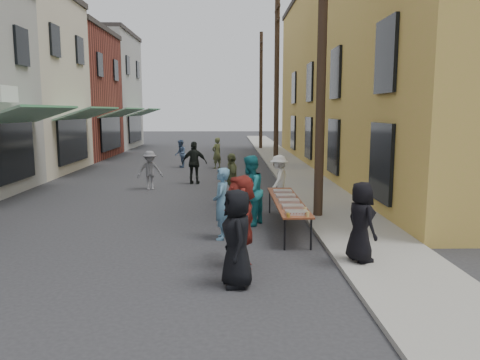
{
  "coord_description": "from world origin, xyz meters",
  "views": [
    {
      "loc": [
        1.78,
        -9.92,
        3.03
      ],
      "look_at": [
        2.06,
        1.73,
        1.3
      ],
      "focal_mm": 35.0,
      "sensor_mm": 36.0,
      "label": 1
    }
  ],
  "objects_px": {
    "utility_pole_near": "(322,56)",
    "utility_pole_mid": "(277,82)",
    "catering_tray_sausage": "(297,213)",
    "guest_front_c": "(250,191)",
    "utility_pole_far": "(261,92)",
    "guest_front_a": "(237,238)",
    "serving_table": "(287,202)",
    "server": "(361,222)"
  },
  "relations": [
    {
      "from": "utility_pole_mid",
      "to": "serving_table",
      "type": "relative_size",
      "value": 2.25
    },
    {
      "from": "utility_pole_far",
      "to": "catering_tray_sausage",
      "type": "distance_m",
      "value": 27.07
    },
    {
      "from": "catering_tray_sausage",
      "to": "guest_front_c",
      "type": "relative_size",
      "value": 0.27
    },
    {
      "from": "server",
      "to": "serving_table",
      "type": "bearing_deg",
      "value": 1.58
    },
    {
      "from": "utility_pole_near",
      "to": "guest_front_a",
      "type": "relative_size",
      "value": 5.25
    },
    {
      "from": "utility_pole_mid",
      "to": "server",
      "type": "bearing_deg",
      "value": -89.82
    },
    {
      "from": "utility_pole_near",
      "to": "guest_front_a",
      "type": "distance_m",
      "value": 6.72
    },
    {
      "from": "serving_table",
      "to": "guest_front_a",
      "type": "distance_m",
      "value": 4.2
    },
    {
      "from": "serving_table",
      "to": "server",
      "type": "bearing_deg",
      "value": -70.09
    },
    {
      "from": "utility_pole_near",
      "to": "guest_front_c",
      "type": "xyz_separation_m",
      "value": [
        -1.97,
        -0.76,
        -3.56
      ]
    },
    {
      "from": "utility_pole_mid",
      "to": "utility_pole_far",
      "type": "height_order",
      "value": "same"
    },
    {
      "from": "serving_table",
      "to": "guest_front_c",
      "type": "relative_size",
      "value": 2.14
    },
    {
      "from": "guest_front_c",
      "to": "server",
      "type": "distance_m",
      "value": 3.9
    },
    {
      "from": "utility_pole_near",
      "to": "utility_pole_mid",
      "type": "xyz_separation_m",
      "value": [
        0.0,
        12.0,
        0.0
      ]
    },
    {
      "from": "serving_table",
      "to": "guest_front_c",
      "type": "bearing_deg",
      "value": 157.71
    },
    {
      "from": "catering_tray_sausage",
      "to": "server",
      "type": "bearing_deg",
      "value": -50.55
    },
    {
      "from": "utility_pole_near",
      "to": "server",
      "type": "distance_m",
      "value": 5.46
    },
    {
      "from": "utility_pole_far",
      "to": "server",
      "type": "distance_m",
      "value": 28.32
    },
    {
      "from": "catering_tray_sausage",
      "to": "guest_front_c",
      "type": "distance_m",
      "value": 2.26
    },
    {
      "from": "guest_front_a",
      "to": "utility_pole_near",
      "type": "bearing_deg",
      "value": 146.25
    },
    {
      "from": "utility_pole_far",
      "to": "guest_front_a",
      "type": "relative_size",
      "value": 5.25
    },
    {
      "from": "utility_pole_near",
      "to": "utility_pole_mid",
      "type": "distance_m",
      "value": 12.0
    },
    {
      "from": "guest_front_a",
      "to": "guest_front_c",
      "type": "distance_m",
      "value": 4.38
    },
    {
      "from": "catering_tray_sausage",
      "to": "guest_front_a",
      "type": "relative_size",
      "value": 0.29
    },
    {
      "from": "server",
      "to": "guest_front_c",
      "type": "bearing_deg",
      "value": 12.83
    },
    {
      "from": "utility_pole_far",
      "to": "serving_table",
      "type": "xyz_separation_m",
      "value": [
        -1.02,
        -25.15,
        -3.79
      ]
    },
    {
      "from": "guest_front_c",
      "to": "catering_tray_sausage",
      "type": "bearing_deg",
      "value": 52.03
    },
    {
      "from": "utility_pole_near",
      "to": "utility_pole_far",
      "type": "xyz_separation_m",
      "value": [
        0.0,
        24.0,
        0.0
      ]
    },
    {
      "from": "guest_front_a",
      "to": "guest_front_c",
      "type": "xyz_separation_m",
      "value": [
        0.42,
        4.35,
        0.08
      ]
    },
    {
      "from": "utility_pole_mid",
      "to": "catering_tray_sausage",
      "type": "bearing_deg",
      "value": -93.94
    },
    {
      "from": "serving_table",
      "to": "guest_front_c",
      "type": "xyz_separation_m",
      "value": [
        -0.95,
        0.39,
        0.22
      ]
    },
    {
      "from": "catering_tray_sausage",
      "to": "guest_front_c",
      "type": "xyz_separation_m",
      "value": [
        -0.95,
        2.04,
        0.15
      ]
    },
    {
      "from": "utility_pole_far",
      "to": "guest_front_c",
      "type": "bearing_deg",
      "value": -94.55
    },
    {
      "from": "server",
      "to": "catering_tray_sausage",
      "type": "bearing_deg",
      "value": 21.12
    },
    {
      "from": "utility_pole_far",
      "to": "guest_front_c",
      "type": "relative_size",
      "value": 4.81
    },
    {
      "from": "utility_pole_mid",
      "to": "guest_front_c",
      "type": "distance_m",
      "value": 13.39
    },
    {
      "from": "guest_front_a",
      "to": "guest_front_c",
      "type": "height_order",
      "value": "guest_front_c"
    },
    {
      "from": "guest_front_a",
      "to": "server",
      "type": "xyz_separation_m",
      "value": [
        2.44,
        1.02,
        0.03
      ]
    },
    {
      "from": "utility_pole_near",
      "to": "guest_front_c",
      "type": "bearing_deg",
      "value": -159.0
    },
    {
      "from": "serving_table",
      "to": "guest_front_a",
      "type": "relative_size",
      "value": 2.33
    },
    {
      "from": "catering_tray_sausage",
      "to": "server",
      "type": "distance_m",
      "value": 1.68
    },
    {
      "from": "guest_front_a",
      "to": "utility_pole_mid",
      "type": "bearing_deg",
      "value": 163.36
    }
  ]
}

